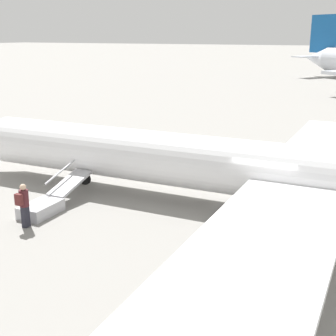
{
  "coord_description": "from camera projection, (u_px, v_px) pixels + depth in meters",
  "views": [
    {
      "loc": [
        -4.61,
        18.04,
        7.18
      ],
      "look_at": [
        4.17,
        0.9,
        1.65
      ],
      "focal_mm": 50.0,
      "sensor_mm": 36.0,
      "label": 1
    }
  ],
  "objects": [
    {
      "name": "passenger",
      "position": [
        24.0,
        203.0,
        17.78
      ],
      "size": [
        0.36,
        0.54,
        1.74
      ],
      "rotation": [
        0.0,
        0.0,
        -1.54
      ],
      "color": "#23232D",
      "rests_on": "ground"
    },
    {
      "name": "airplane_main",
      "position": [
        293.0,
        174.0,
        18.54
      ],
      "size": [
        33.73,
        25.99,
        6.2
      ],
      "rotation": [
        0.0,
        0.0,
        0.03
      ],
      "color": "white",
      "rests_on": "ground"
    },
    {
      "name": "boarding_stairs",
      "position": [
        47.0,
        203.0,
        19.56
      ],
      "size": [
        1.16,
        4.04,
        1.59
      ],
      "rotation": [
        0.0,
        0.0,
        -1.54
      ],
      "color": "#B2B2B7",
      "rests_on": "ground"
    },
    {
      "name": "ground_plane",
      "position": [
        267.0,
        213.0,
        19.43
      ],
      "size": [
        600.0,
        600.0,
        0.0
      ],
      "primitive_type": "plane",
      "color": "gray"
    }
  ]
}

